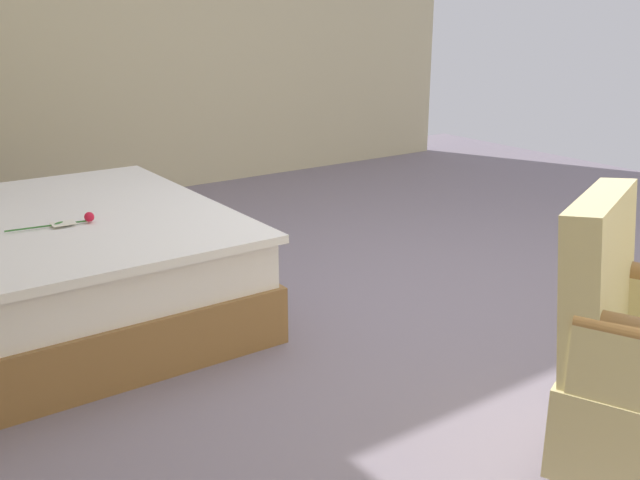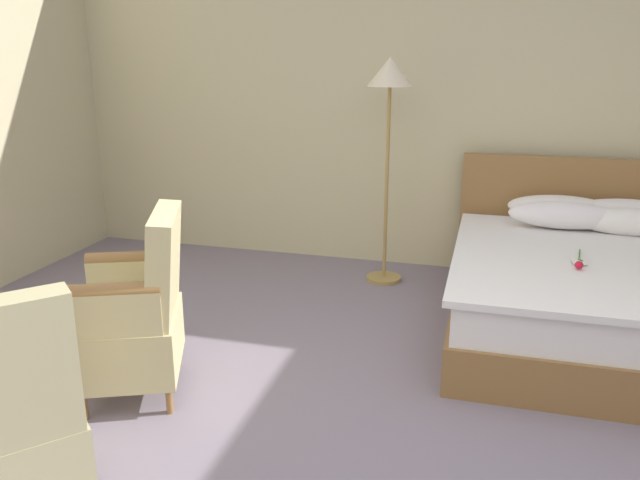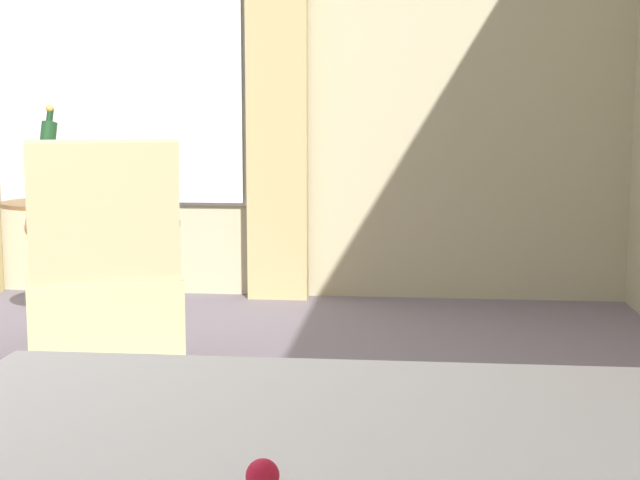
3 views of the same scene
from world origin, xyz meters
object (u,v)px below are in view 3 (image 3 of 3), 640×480
(side_table_round, at_px, (66,253))
(champagne_bucket, at_px, (50,172))
(armchair_by_window, at_px, (104,277))
(wine_glass_near_bucket, at_px, (91,182))
(wine_glass_near_edge, at_px, (43,180))

(side_table_round, xyz_separation_m, champagne_bucket, (0.07, -0.04, 0.41))
(champagne_bucket, height_order, armchair_by_window, champagne_bucket)
(champagne_bucket, bearing_deg, armchair_by_window, 34.87)
(champagne_bucket, xyz_separation_m, armchair_by_window, (0.75, 0.52, -0.38))
(wine_glass_near_bucket, bearing_deg, armchair_by_window, 22.92)
(wine_glass_near_edge, bearing_deg, champagne_bucket, 32.14)
(wine_glass_near_edge, bearing_deg, wine_glass_near_bucket, 60.57)
(armchair_by_window, bearing_deg, wine_glass_near_bucket, -157.08)
(wine_glass_near_bucket, bearing_deg, side_table_round, -112.22)
(side_table_round, relative_size, wine_glass_near_bucket, 4.86)
(champagne_bucket, relative_size, wine_glass_near_bucket, 3.44)
(wine_glass_near_bucket, xyz_separation_m, wine_glass_near_edge, (-0.18, -0.32, -0.00))
(champagne_bucket, relative_size, armchair_by_window, 0.48)
(side_table_round, height_order, wine_glass_near_bucket, wine_glass_near_bucket)
(champagne_bucket, distance_m, armchair_by_window, 0.99)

